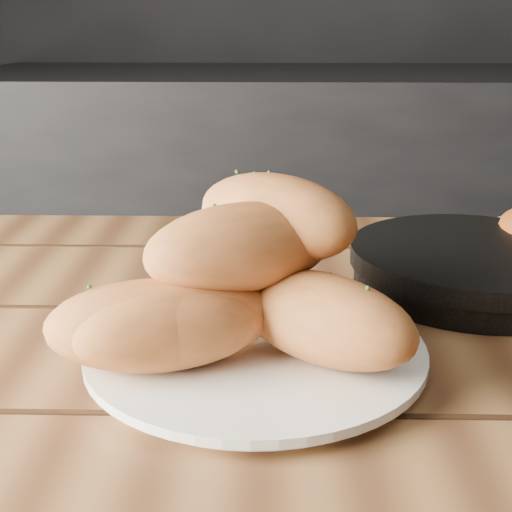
{
  "coord_description": "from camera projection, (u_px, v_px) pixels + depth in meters",
  "views": [
    {
      "loc": [
        -0.66,
        -0.09,
        1.03
      ],
      "look_at": [
        -0.67,
        0.48,
        0.84
      ],
      "focal_mm": 50.0,
      "sensor_mm": 36.0,
      "label": 1
    }
  ],
  "objects": [
    {
      "name": "bread_rolls",
      "position": [
        237.0,
        285.0,
        0.58
      ],
      "size": [
        0.31,
        0.25,
        0.14
      ],
      "color": "#C46A36",
      "rests_on": "plate"
    },
    {
      "name": "table",
      "position": [
        453.0,
        456.0,
        0.65
      ],
      "size": [
        1.4,
        0.89,
        0.75
      ],
      "color": "brown",
      "rests_on": "ground"
    },
    {
      "name": "plate",
      "position": [
        255.0,
        353.0,
        0.61
      ],
      "size": [
        0.29,
        0.29,
        0.02
      ],
      "color": "white",
      "rests_on": "table"
    },
    {
      "name": "skillet",
      "position": [
        476.0,
        266.0,
        0.77
      ],
      "size": [
        0.4,
        0.27,
        0.05
      ],
      "color": "black",
      "rests_on": "table"
    }
  ]
}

